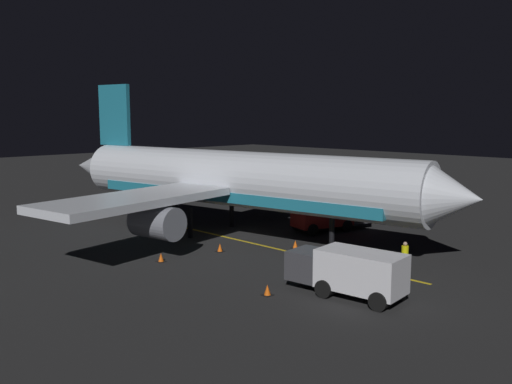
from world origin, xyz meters
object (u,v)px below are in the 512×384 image
object	(u,v)px
catering_truck	(329,214)
traffic_cone_near_right	(220,248)
baggage_truck	(349,272)
airliner	(231,181)
traffic_cone_far	(295,245)
traffic_cone_under_wing	(161,258)
traffic_cone_near_left	(267,290)
ground_crew_worker	(405,256)

from	to	relation	value
catering_truck	traffic_cone_near_right	xyz separation A→B (m)	(10.40, -0.90, -1.04)
baggage_truck	airliner	bearing A→B (deg)	-109.90
catering_truck	traffic_cone_far	distance (m)	6.58
baggage_truck	traffic_cone_under_wing	distance (m)	12.29
airliner	traffic_cone_near_left	xyz separation A→B (m)	(8.04, 11.56, -3.85)
baggage_truck	traffic_cone_near_left	distance (m)	4.16
catering_truck	traffic_cone_near_left	size ratio (longest dim) A/B	12.09
baggage_truck	traffic_cone_near_right	size ratio (longest dim) A/B	11.21
traffic_cone_under_wing	traffic_cone_far	xyz separation A→B (m)	(-8.43, 3.53, 0.00)
airliner	traffic_cone_under_wing	distance (m)	9.36
airliner	baggage_truck	xyz separation A→B (m)	(5.25, 14.50, -2.88)
catering_truck	traffic_cone_far	size ratio (longest dim) A/B	12.09
baggage_truck	catering_truck	xyz separation A→B (m)	(-11.74, -10.36, 0.07)
catering_truck	traffic_cone_far	bearing A→B (deg)	17.75
airliner	traffic_cone_far	distance (m)	7.23
catering_truck	baggage_truck	bearing A→B (deg)	41.42
airliner	baggage_truck	world-z (taller)	airliner
ground_crew_worker	traffic_cone_far	size ratio (longest dim) A/B	3.16
airliner	traffic_cone_under_wing	world-z (taller)	airliner
traffic_cone_near_left	traffic_cone_near_right	size ratio (longest dim) A/B	1.00
airliner	ground_crew_worker	bearing A→B (deg)	92.38
traffic_cone_under_wing	traffic_cone_near_left	bearing A→B (deg)	90.59
traffic_cone_under_wing	traffic_cone_far	world-z (taller)	same
ground_crew_worker	traffic_cone_near_left	bearing A→B (deg)	-16.85
baggage_truck	ground_crew_worker	size ratio (longest dim) A/B	3.54
baggage_truck	traffic_cone_under_wing	bearing A→B (deg)	-76.40
baggage_truck	ground_crew_worker	world-z (taller)	baggage_truck
traffic_cone_near_right	baggage_truck	bearing A→B (deg)	83.23
traffic_cone_near_left	catering_truck	bearing A→B (deg)	-152.94
traffic_cone_far	catering_truck	bearing A→B (deg)	-162.25
airliner	traffic_cone_far	world-z (taller)	airliner
traffic_cone_near_left	traffic_cone_under_wing	world-z (taller)	same
airliner	ground_crew_worker	size ratio (longest dim) A/B	20.66
catering_truck	ground_crew_worker	world-z (taller)	catering_truck
baggage_truck	traffic_cone_near_right	bearing A→B (deg)	-96.77
airliner	traffic_cone_near_right	bearing A→B (deg)	39.58
ground_crew_worker	traffic_cone_near_right	xyz separation A→B (m)	(4.50, -10.94, -0.64)
ground_crew_worker	traffic_cone_far	distance (m)	8.08
traffic_cone_far	baggage_truck	bearing A→B (deg)	56.48
traffic_cone_near_right	airliner	bearing A→B (deg)	-140.42
airliner	traffic_cone_near_right	xyz separation A→B (m)	(3.91, 3.23, -3.85)
traffic_cone_under_wing	catering_truck	bearing A→B (deg)	173.97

